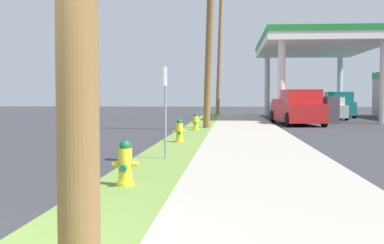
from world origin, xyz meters
TOP-DOWN VIEW (x-y plane):
  - fire_hydrant_nearest at (0.59, 4.14)m, footprint 0.42×0.38m
  - fire_hydrant_second at (0.66, 11.88)m, footprint 0.42×0.38m
  - fire_hydrant_third at (0.76, 17.79)m, footprint 0.42×0.37m
  - utility_pole_midground at (1.33, 18.65)m, footprint 0.80×2.27m
  - utility_pole_background at (1.33, 38.02)m, footprint 0.81×2.17m
  - street_sign_post at (0.77, 7.66)m, footprint 0.05×0.36m
  - car_white_by_near_pump at (9.34, 31.67)m, footprint 2.24×4.62m
  - car_navy_by_far_pump at (7.37, 28.17)m, footprint 1.99×4.52m
  - truck_silver_at_forecourt at (7.42, 38.96)m, footprint 2.32×5.48m
  - truck_red_on_apron at (6.01, 24.27)m, footprint 2.61×5.57m
  - truck_teal_at_far_bay at (10.52, 35.34)m, footprint 2.31×5.47m

SIDE VIEW (x-z plane):
  - fire_hydrant_nearest at x=0.59m, z-range 0.07..0.82m
  - fire_hydrant_second at x=0.66m, z-range 0.07..0.82m
  - fire_hydrant_third at x=0.76m, z-range 0.07..0.82m
  - car_white_by_near_pump at x=9.34m, z-range -0.07..1.51m
  - car_navy_by_far_pump at x=7.37m, z-range -0.07..1.51m
  - truck_silver_at_forecourt at x=7.42m, z-range -0.07..1.90m
  - truck_red_on_apron at x=6.01m, z-range -0.07..1.90m
  - truck_teal_at_far_bay at x=10.52m, z-range -0.07..1.90m
  - street_sign_post at x=0.77m, z-range 0.57..2.69m
  - utility_pole_midground at x=1.33m, z-range 0.20..9.76m
  - utility_pole_background at x=1.33m, z-range 0.20..10.54m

